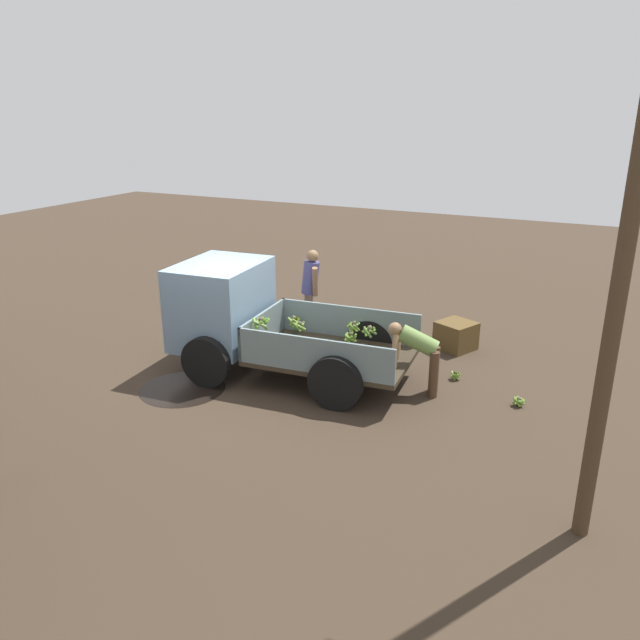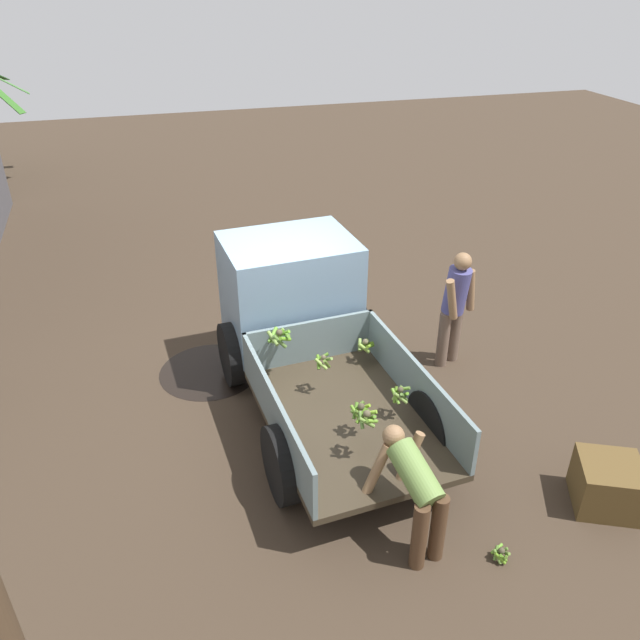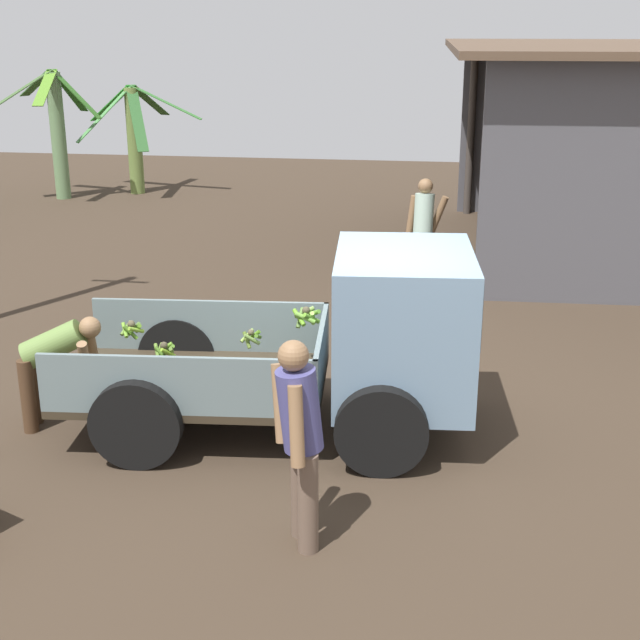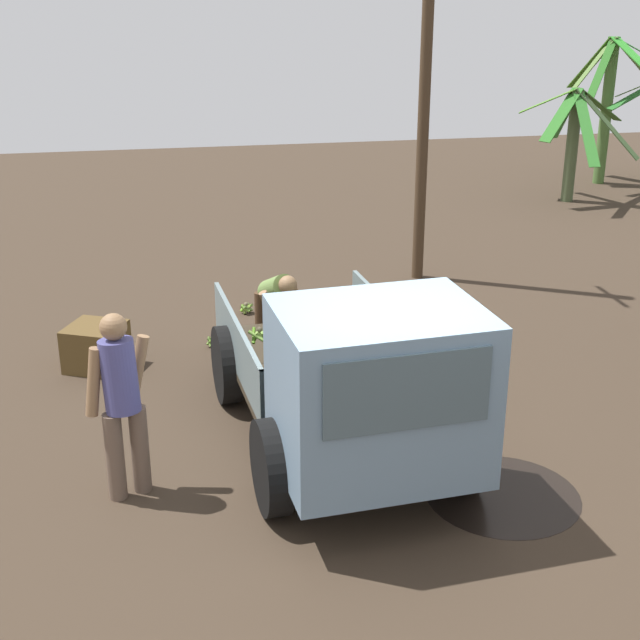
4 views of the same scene
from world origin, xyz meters
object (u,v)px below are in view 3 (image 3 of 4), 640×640
Objects in this scene: person_worker_loading at (53,360)px; person_bystander_near_shed at (423,227)px; cargo_truck at (358,340)px; person_foreground_visitor at (299,434)px.

person_bystander_near_shed reaches higher than person_worker_loading.
person_worker_loading is at bearing -178.02° from cargo_truck.
cargo_truck reaches higher than person_worker_loading.
person_foreground_visitor reaches higher than person_worker_loading.
person_bystander_near_shed is at bearing 45.46° from person_worker_loading.
person_foreground_visitor is at bearing -174.79° from person_bystander_near_shed.
person_worker_loading is 0.70× the size of person_bystander_near_shed.
person_foreground_visitor is 1.04× the size of person_bystander_near_shed.
person_bystander_near_shed is (0.47, 5.37, -0.05)m from cargo_truck.
person_bystander_near_shed is (3.53, 5.72, 0.20)m from person_worker_loading.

